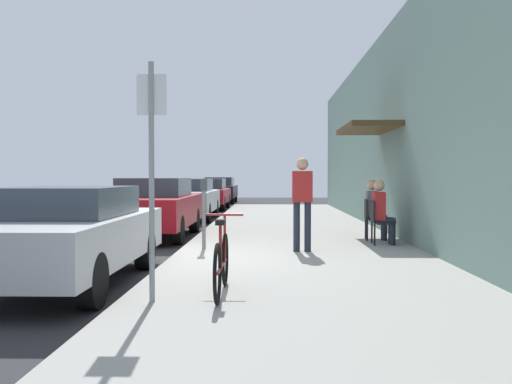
% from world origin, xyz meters
% --- Properties ---
extents(ground_plane, '(60.00, 60.00, 0.00)m').
position_xyz_m(ground_plane, '(0.00, 0.00, 0.00)').
color(ground_plane, '#2D2D30').
extents(sidewalk_slab, '(4.50, 32.00, 0.12)m').
position_xyz_m(sidewalk_slab, '(2.25, 2.00, 0.06)').
color(sidewalk_slab, '#9E9B93').
rests_on(sidewalk_slab, ground_plane).
extents(building_facade, '(1.40, 32.00, 5.08)m').
position_xyz_m(building_facade, '(4.64, 2.01, 2.54)').
color(building_facade, gray).
rests_on(building_facade, ground_plane).
extents(parked_car_0, '(1.80, 4.40, 1.34)m').
position_xyz_m(parked_car_0, '(-1.10, -1.86, 0.71)').
color(parked_car_0, '#B7B7BC').
rests_on(parked_car_0, ground_plane).
extents(parked_car_1, '(1.80, 4.40, 1.44)m').
position_xyz_m(parked_car_1, '(-1.10, 4.11, 0.75)').
color(parked_car_1, maroon).
rests_on(parked_car_1, ground_plane).
extents(parked_car_2, '(1.80, 4.40, 1.39)m').
position_xyz_m(parked_car_2, '(-1.10, 9.82, 0.73)').
color(parked_car_2, '#B7B7BC').
rests_on(parked_car_2, ground_plane).
extents(parked_car_3, '(1.80, 4.40, 1.38)m').
position_xyz_m(parked_car_3, '(-1.10, 15.90, 0.72)').
color(parked_car_3, maroon).
rests_on(parked_car_3, ground_plane).
extents(parked_car_4, '(1.80, 4.40, 1.43)m').
position_xyz_m(parked_car_4, '(-1.10, 22.12, 0.74)').
color(parked_car_4, black).
rests_on(parked_car_4, ground_plane).
extents(parking_meter, '(0.12, 0.10, 1.32)m').
position_xyz_m(parking_meter, '(0.45, 1.08, 0.89)').
color(parking_meter, slate).
rests_on(parking_meter, sidewalk_slab).
extents(street_sign, '(0.32, 0.06, 2.60)m').
position_xyz_m(street_sign, '(0.40, -3.38, 1.64)').
color(street_sign, gray).
rests_on(street_sign, sidewalk_slab).
extents(bicycle_0, '(0.46, 1.71, 0.90)m').
position_xyz_m(bicycle_0, '(1.13, -2.99, 0.48)').
color(bicycle_0, black).
rests_on(bicycle_0, sidewalk_slab).
extents(cafe_chair_0, '(0.45, 0.45, 0.87)m').
position_xyz_m(cafe_chair_0, '(3.87, 1.88, 0.62)').
color(cafe_chair_0, black).
rests_on(cafe_chair_0, sidewalk_slab).
extents(seated_patron_0, '(0.43, 0.37, 1.29)m').
position_xyz_m(seated_patron_0, '(3.93, 1.88, 0.82)').
color(seated_patron_0, '#232838').
rests_on(seated_patron_0, sidewalk_slab).
extents(cafe_chair_1, '(0.47, 0.47, 0.87)m').
position_xyz_m(cafe_chair_1, '(3.87, 2.67, 0.62)').
color(cafe_chair_1, black).
rests_on(cafe_chair_1, sidewalk_slab).
extents(seated_patron_1, '(0.45, 0.38, 1.29)m').
position_xyz_m(seated_patron_1, '(3.93, 2.67, 0.82)').
color(seated_patron_1, '#232838').
rests_on(seated_patron_1, sidewalk_slab).
extents(pedestrian_standing, '(0.36, 0.22, 1.70)m').
position_xyz_m(pedestrian_standing, '(2.27, 0.77, 1.12)').
color(pedestrian_standing, '#232838').
rests_on(pedestrian_standing, sidewalk_slab).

